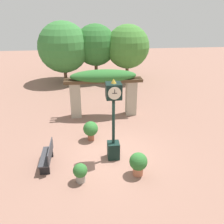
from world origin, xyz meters
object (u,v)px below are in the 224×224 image
potted_plant_near_left (91,129)px  potted_plant_far_left (138,163)px  park_bench (48,156)px  potted_plant_near_right (80,172)px  pedestal_clock (113,119)px

potted_plant_near_left → potted_plant_far_left: potted_plant_near_left is taller
potted_plant_far_left → park_bench: size_ratio=0.64×
potted_plant_near_right → park_bench: 1.75m
potted_plant_near_left → park_bench: size_ratio=0.66×
potted_plant_near_left → pedestal_clock: bearing=-61.2°
potted_plant_far_left → potted_plant_near_left: bearing=120.5°
pedestal_clock → park_bench: (-2.68, -0.22, -1.40)m
pedestal_clock → park_bench: pedestal_clock is taller
pedestal_clock → potted_plant_near_right: pedestal_clock is taller
potted_plant_far_left → pedestal_clock: bearing=122.6°
potted_plant_near_right → potted_plant_far_left: potted_plant_far_left is taller
potted_plant_near_left → park_bench: bearing=-134.2°
potted_plant_near_left → potted_plant_far_left: (1.68, -2.86, -0.04)m
potted_plant_near_right → potted_plant_far_left: 2.18m
potted_plant_far_left → park_bench: potted_plant_far_left is taller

